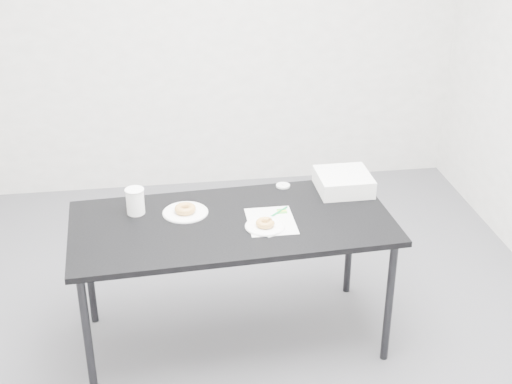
{
  "coord_description": "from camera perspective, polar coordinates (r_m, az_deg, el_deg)",
  "views": [
    {
      "loc": [
        -0.34,
        -3.31,
        2.55
      ],
      "look_at": [
        0.14,
        0.02,
        0.87
      ],
      "focal_mm": 50.0,
      "sensor_mm": 36.0,
      "label": 1
    }
  ],
  "objects": [
    {
      "name": "table",
      "position": [
        3.74,
        -1.92,
        -3.09
      ],
      "size": [
        1.71,
        0.88,
        0.76
      ],
      "rotation": [
        0.0,
        0.0,
        0.06
      ],
      "color": "black",
      "rests_on": "floor"
    },
    {
      "name": "napkin",
      "position": [
        3.64,
        1.42,
        -2.89
      ],
      "size": [
        0.19,
        0.19,
        0.0
      ],
      "primitive_type": "cube",
      "rotation": [
        0.0,
        0.0,
        0.36
      ],
      "color": "white",
      "rests_on": "table"
    },
    {
      "name": "plate_near",
      "position": [
        3.65,
        0.74,
        -2.75
      ],
      "size": [
        0.21,
        0.21,
        0.01
      ],
      "primitive_type": "cylinder",
      "color": "white",
      "rests_on": "napkin"
    },
    {
      "name": "logo_patch",
      "position": [
        3.79,
        2.09,
        -1.54
      ],
      "size": [
        0.05,
        0.05,
        0.0
      ],
      "primitive_type": "cube",
      "rotation": [
        0.0,
        0.0,
        -0.0
      ],
      "color": "green",
      "rests_on": "scorecard"
    },
    {
      "name": "wall_back",
      "position": [
        5.45,
        -4.58,
        13.7
      ],
      "size": [
        4.0,
        0.02,
        2.7
      ],
      "primitive_type": "cube",
      "color": "white",
      "rests_on": "floor"
    },
    {
      "name": "floor",
      "position": [
        4.19,
        -1.89,
        -11.0
      ],
      "size": [
        4.0,
        4.0,
        0.0
      ],
      "primitive_type": "plane",
      "color": "#4F4E54",
      "rests_on": "ground"
    },
    {
      "name": "donut_near",
      "position": [
        3.64,
        0.74,
        -2.49
      ],
      "size": [
        0.12,
        0.12,
        0.03
      ],
      "primitive_type": "torus",
      "rotation": [
        0.0,
        0.0,
        0.22
      ],
      "color": "#BD833C",
      "rests_on": "plate_near"
    },
    {
      "name": "plate_far",
      "position": [
        3.8,
        -5.67,
        -1.64
      ],
      "size": [
        0.24,
        0.24,
        0.01
      ],
      "primitive_type": "cylinder",
      "color": "white",
      "rests_on": "table"
    },
    {
      "name": "donut_far",
      "position": [
        3.79,
        -5.68,
        -1.35
      ],
      "size": [
        0.14,
        0.14,
        0.04
      ],
      "primitive_type": "torus",
      "rotation": [
        0.0,
        0.0,
        0.22
      ],
      "color": "#BD833C",
      "rests_on": "plate_far"
    },
    {
      "name": "coffee_cup",
      "position": [
        3.8,
        -9.64,
        -0.73
      ],
      "size": [
        0.09,
        0.09,
        0.14
      ],
      "primitive_type": "cylinder",
      "color": "white",
      "rests_on": "table"
    },
    {
      "name": "cup_lid",
      "position": [
        4.07,
        2.18,
        0.51
      ],
      "size": [
        0.08,
        0.08,
        0.01
      ],
      "primitive_type": "cylinder",
      "color": "silver",
      "rests_on": "table"
    },
    {
      "name": "bakery_box",
      "position": [
        4.04,
        7.01,
        0.81
      ],
      "size": [
        0.3,
        0.3,
        0.1
      ],
      "primitive_type": "cube",
      "rotation": [
        0.0,
        0.0,
        0.01
      ],
      "color": "silver",
      "rests_on": "table"
    },
    {
      "name": "scorecard",
      "position": [
        3.7,
        1.21,
        -2.34
      ],
      "size": [
        0.24,
        0.31,
        0.0
      ],
      "primitive_type": "cube",
      "rotation": [
        0.0,
        0.0,
        -0.0
      ],
      "color": "white",
      "rests_on": "table"
    },
    {
      "name": "pen",
      "position": [
        3.78,
        1.83,
        -1.6
      ],
      "size": [
        0.11,
        0.1,
        0.01
      ],
      "primitive_type": "cylinder",
      "rotation": [
        0.0,
        1.57,
        0.75
      ],
      "color": "#0C8843",
      "rests_on": "scorecard"
    }
  ]
}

